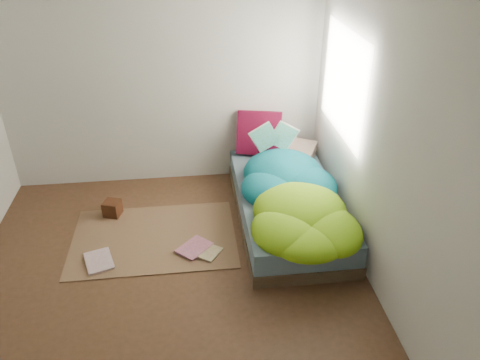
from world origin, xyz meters
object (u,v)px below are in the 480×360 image
at_px(open_book, 275,128).
at_px(wooden_box, 112,208).
at_px(floor_book_a, 86,265).
at_px(floor_book_b, 185,243).
at_px(pillow_magenta, 259,133).
at_px(bed, 287,205).

distance_m(open_book, wooden_box, 1.91).
xyz_separation_m(floor_book_a, floor_book_b, (0.91, 0.20, 0.00)).
relative_size(open_book, wooden_box, 2.64).
height_order(pillow_magenta, floor_book_a, pillow_magenta).
bearing_deg(floor_book_b, wooden_box, -175.03).
xyz_separation_m(bed, wooden_box, (-1.82, 0.28, -0.08)).
height_order(wooden_box, floor_book_b, wooden_box).
bearing_deg(pillow_magenta, floor_book_a, -126.69).
relative_size(bed, wooden_box, 12.30).
relative_size(bed, floor_book_a, 6.21).
bearing_deg(wooden_box, floor_book_b, -38.82).
relative_size(pillow_magenta, open_book, 1.16).
height_order(bed, pillow_magenta, pillow_magenta).
height_order(bed, floor_book_b, bed).
bearing_deg(bed, open_book, 96.73).
bearing_deg(pillow_magenta, bed, -64.84).
bearing_deg(floor_book_a, floor_book_b, -5.10).
height_order(pillow_magenta, open_book, open_book).
bearing_deg(pillow_magenta, open_book, -60.37).
xyz_separation_m(open_book, floor_book_a, (-1.91, -1.04, -0.79)).
distance_m(pillow_magenta, open_book, 0.45).
distance_m(bed, floor_book_b, 1.12).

